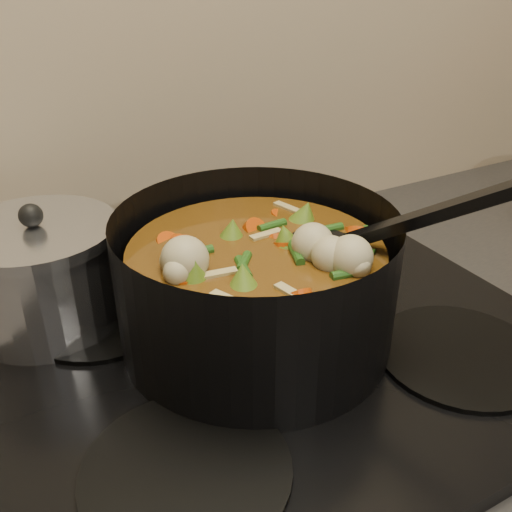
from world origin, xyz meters
TOP-DOWN VIEW (x-y plane):
  - stovetop at (0.00, 1.93)m, footprint 0.62×0.54m
  - stockpot at (-0.02, 1.94)m, footprint 0.39×0.39m
  - saucepan at (-0.21, 2.09)m, footprint 0.18×0.18m

SIDE VIEW (x-z plane):
  - stovetop at x=0.00m, z-range 0.91..0.93m
  - saucepan at x=-0.21m, z-range 0.92..1.07m
  - stockpot at x=-0.02m, z-range 0.89..1.11m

